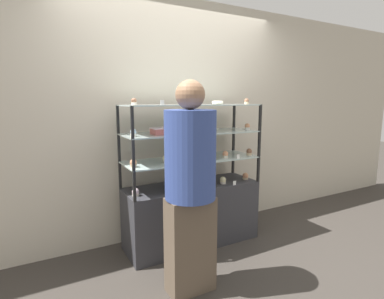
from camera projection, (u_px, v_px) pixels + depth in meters
ground_plane at (192, 242)px, 3.23m from camera, size 20.00×20.00×0.00m
back_wall at (176, 120)px, 3.35m from camera, size 8.00×0.05×2.60m
display_base at (192, 214)px, 3.17m from camera, size 1.41×0.48×0.64m
display_riser_lower at (192, 160)px, 3.08m from camera, size 1.41×0.48×0.28m
display_riser_middle at (192, 134)px, 3.03m from camera, size 1.41×0.48×0.28m
display_riser_upper at (192, 106)px, 2.99m from camera, size 1.41×0.48×0.28m
layer_cake_centerpiece at (199, 152)px, 3.17m from camera, size 0.21×0.21×0.10m
sheet_cake_frosted at (164, 131)px, 2.83m from camera, size 0.23×0.15×0.06m
cupcake_0 at (136, 192)px, 2.75m from camera, size 0.07×0.07×0.07m
cupcake_1 at (169, 189)px, 2.87m from camera, size 0.07×0.07×0.07m
cupcake_2 at (197, 185)px, 3.01m from camera, size 0.07×0.07×0.07m
cupcake_3 at (223, 180)px, 3.17m from camera, size 0.07×0.07×0.07m
cupcake_4 at (245, 176)px, 3.34m from camera, size 0.07×0.07×0.07m
price_tag_0 at (235, 183)px, 3.11m from camera, size 0.04×0.00×0.04m
cupcake_5 at (133, 163)px, 2.68m from camera, size 0.06×0.06×0.08m
cupcake_6 at (166, 159)px, 2.88m from camera, size 0.06×0.06×0.08m
cupcake_7 at (225, 155)px, 3.11m from camera, size 0.06×0.06×0.08m
cupcake_8 at (249, 152)px, 3.27m from camera, size 0.06×0.06×0.08m
price_tag_1 at (238, 157)px, 3.08m from camera, size 0.04×0.00×0.04m
cupcake_9 at (133, 133)px, 2.64m from camera, size 0.06×0.06×0.07m
cupcake_10 at (214, 128)px, 3.08m from camera, size 0.06×0.06×0.07m
cupcake_11 at (247, 127)px, 3.26m from camera, size 0.06×0.06×0.07m
price_tag_2 at (214, 131)px, 2.90m from camera, size 0.04×0.00×0.04m
cupcake_12 at (134, 102)px, 2.58m from camera, size 0.05×0.05×0.06m
cupcake_13 at (197, 101)px, 2.92m from camera, size 0.05×0.05×0.06m
cupcake_14 at (246, 101)px, 3.24m from camera, size 0.05×0.05×0.06m
price_tag_3 at (162, 103)px, 2.60m from camera, size 0.04×0.00×0.04m
donut_glazed at (218, 103)px, 3.09m from camera, size 0.12×0.12×0.04m
customer_figure at (190, 183)px, 2.28m from camera, size 0.39×0.39×1.66m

